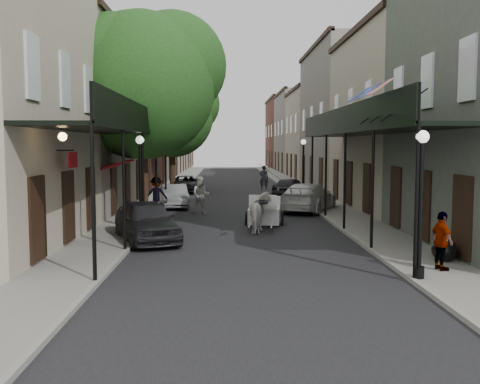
{
  "coord_description": "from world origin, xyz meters",
  "views": [
    {
      "loc": [
        -0.77,
        -15.09,
        3.46
      ],
      "look_at": [
        -0.17,
        6.15,
        1.6
      ],
      "focal_mm": 40.0,
      "sensor_mm": 36.0,
      "label": 1
    }
  ],
  "objects": [
    {
      "name": "tree_far",
      "position": [
        -4.25,
        24.18,
        5.84
      ],
      "size": [
        6.45,
        6.0,
        8.61
      ],
      "color": "#382619",
      "rests_on": "sidewalk_left"
    },
    {
      "name": "car_right_far",
      "position": [
        3.6,
        20.48,
        0.66
      ],
      "size": [
        3.05,
        4.2,
        1.33
      ],
      "primitive_type": "imported",
      "rotation": [
        0.0,
        0.0,
        2.71
      ],
      "color": "black",
      "rests_on": "ground"
    },
    {
      "name": "car_right_near",
      "position": [
        3.6,
        12.72,
        0.74
      ],
      "size": [
        3.99,
        5.5,
        1.48
      ],
      "primitive_type": "imported",
      "rotation": [
        0.0,
        0.0,
        2.72
      ],
      "color": "silver",
      "rests_on": "ground"
    },
    {
      "name": "sidewalk_right",
      "position": [
        5.0,
        20.0,
        0.06
      ],
      "size": [
        2.2,
        90.0,
        0.12
      ],
      "primitive_type": "cube",
      "color": "gray",
      "rests_on": "ground"
    },
    {
      "name": "sidewalk_left",
      "position": [
        -5.0,
        20.0,
        0.06
      ],
      "size": [
        2.2,
        90.0,
        0.12
      ],
      "primitive_type": "cube",
      "color": "gray",
      "rests_on": "ground"
    },
    {
      "name": "car_left_mid",
      "position": [
        -3.6,
        14.58,
        0.64
      ],
      "size": [
        2.03,
        4.06,
        1.28
      ],
      "primitive_type": "imported",
      "rotation": [
        0.0,
        0.0,
        0.18
      ],
      "color": "gray",
      "rests_on": "ground"
    },
    {
      "name": "pedestrian_sidewalk_right",
      "position": [
        5.01,
        -1.17,
        0.91
      ],
      "size": [
        0.55,
        0.99,
        1.59
      ],
      "primitive_type": "imported",
      "rotation": [
        0.0,
        0.0,
        1.76
      ],
      "color": "gray",
      "rests_on": "sidewalk_right"
    },
    {
      "name": "ground",
      "position": [
        0.0,
        0.0,
        0.0
      ],
      "size": [
        140.0,
        140.0,
        0.0
      ],
      "primitive_type": "plane",
      "color": "gray",
      "rests_on": "ground"
    },
    {
      "name": "gallery_right",
      "position": [
        4.79,
        6.98,
        4.05
      ],
      "size": [
        2.2,
        18.05,
        4.88
      ],
      "color": "black",
      "rests_on": "sidewalk_right"
    },
    {
      "name": "pedestrian_sidewalk_left",
      "position": [
        -4.2,
        11.54,
        1.0
      ],
      "size": [
        1.22,
        0.8,
        1.76
      ],
      "primitive_type": "imported",
      "rotation": [
        0.0,
        0.0,
        3.28
      ],
      "color": "gray",
      "rests_on": "sidewalk_left"
    },
    {
      "name": "tree_near",
      "position": [
        -4.2,
        10.18,
        6.49
      ],
      "size": [
        7.31,
        6.8,
        9.63
      ],
      "color": "#382619",
      "rests_on": "sidewalk_left"
    },
    {
      "name": "lamppost_right_near",
      "position": [
        4.1,
        -2.0,
        2.05
      ],
      "size": [
        0.32,
        0.32,
        3.71
      ],
      "color": "black",
      "rests_on": "sidewalk_right"
    },
    {
      "name": "carriage",
      "position": [
        1.0,
        8.43,
        1.02
      ],
      "size": [
        1.8,
        2.48,
        2.63
      ],
      "rotation": [
        0.0,
        0.0,
        -0.13
      ],
      "color": "black",
      "rests_on": "ground"
    },
    {
      "name": "building_row_right",
      "position": [
        8.6,
        30.0,
        5.25
      ],
      "size": [
        5.0,
        80.0,
        10.5
      ],
      "primitive_type": "cube",
      "color": "gray",
      "rests_on": "ground"
    },
    {
      "name": "road",
      "position": [
        0.0,
        20.0,
        0.01
      ],
      "size": [
        8.0,
        90.0,
        0.01
      ],
      "primitive_type": "cube",
      "color": "black",
      "rests_on": "ground"
    },
    {
      "name": "building_row_left",
      "position": [
        -8.6,
        30.0,
        5.25
      ],
      "size": [
        5.0,
        80.0,
        10.5
      ],
      "primitive_type": "cube",
      "color": "#B0A28D",
      "rests_on": "ground"
    },
    {
      "name": "gallery_left",
      "position": [
        -4.79,
        6.98,
        4.05
      ],
      "size": [
        2.2,
        18.05,
        4.88
      ],
      "color": "black",
      "rests_on": "sidewalk_left"
    },
    {
      "name": "car_left_near",
      "position": [
        -3.6,
        4.0,
        0.75
      ],
      "size": [
        3.23,
        4.76,
        1.5
      ],
      "primitive_type": "imported",
      "rotation": [
        0.0,
        0.0,
        0.36
      ],
      "color": "black",
      "rests_on": "ground"
    },
    {
      "name": "pedestrian_walking",
      "position": [
        -2.0,
        11.83,
        0.95
      ],
      "size": [
        0.94,
        0.74,
        1.89
      ],
      "primitive_type": "imported",
      "rotation": [
        0.0,
        0.0,
        -0.03
      ],
      "color": "beige",
      "rests_on": "ground"
    },
    {
      "name": "trash_bags",
      "position": [
        5.69,
        0.16,
        0.41
      ],
      "size": [
        0.98,
        1.13,
        0.62
      ],
      "color": "black",
      "rests_on": "sidewalk_right"
    },
    {
      "name": "horse",
      "position": [
        0.67,
        6.0,
        0.79
      ],
      "size": [
        1.09,
        1.96,
        1.57
      ],
      "primitive_type": "imported",
      "rotation": [
        0.0,
        0.0,
        3.01
      ],
      "color": "silver",
      "rests_on": "ground"
    },
    {
      "name": "car_left_far",
      "position": [
        -3.6,
        24.0,
        0.62
      ],
      "size": [
        2.9,
        4.76,
        1.23
      ],
      "primitive_type": "imported",
      "rotation": [
        0.0,
        0.0,
        0.2
      ],
      "color": "black",
      "rests_on": "ground"
    },
    {
      "name": "lamppost_left",
      "position": [
        -4.1,
        6.0,
        2.05
      ],
      "size": [
        0.32,
        0.32,
        3.71
      ],
      "color": "black",
      "rests_on": "sidewalk_left"
    },
    {
      "name": "lamppost_right_far",
      "position": [
        4.1,
        18.0,
        2.05
      ],
      "size": [
        0.32,
        0.32,
        3.71
      ],
      "color": "black",
      "rests_on": "sidewalk_right"
    }
  ]
}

